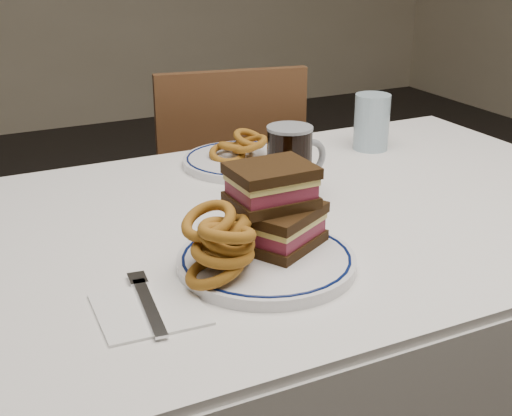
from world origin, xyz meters
name	(u,v)px	position (x,y,z in m)	size (l,w,h in m)	color
dining_table	(309,261)	(0.00, 0.00, 0.64)	(1.27, 0.87, 0.75)	silver
chair_far	(224,200)	(0.16, 0.75, 0.48)	(0.47, 0.47, 0.88)	#422215
main_plate	(266,261)	(-0.18, -0.17, 0.76)	(0.27, 0.27, 0.02)	white
reuben_sandwich	(276,206)	(-0.15, -0.14, 0.83)	(0.16, 0.15, 0.13)	black
onion_rings_main	(221,243)	(-0.26, -0.18, 0.81)	(0.13, 0.14, 0.12)	#65310D
ketchup_ramekin	(215,233)	(-0.23, -0.10, 0.79)	(0.06, 0.06, 0.03)	white
beer_mug	(291,163)	(-0.01, 0.06, 0.82)	(0.13, 0.08, 0.14)	black
water_glass	(372,122)	(0.31, 0.26, 0.81)	(0.08, 0.08, 0.13)	#9BB8C9
far_plate	(242,161)	(0.00, 0.28, 0.76)	(0.25, 0.25, 0.02)	white
onion_rings_far	(240,146)	(0.00, 0.30, 0.79)	(0.13, 0.10, 0.07)	#65310D
napkin_fork	(149,308)	(-0.38, -0.21, 0.75)	(0.15, 0.19, 0.01)	silver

